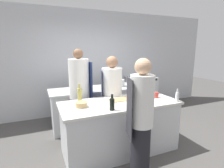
{
  "coord_description": "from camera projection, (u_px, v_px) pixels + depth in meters",
  "views": [
    {
      "loc": [
        -1.25,
        -2.59,
        1.79
      ],
      "look_at": [
        0.0,
        0.35,
        1.14
      ],
      "focal_mm": 28.0,
      "sensor_mm": 36.0,
      "label": 1
    }
  ],
  "objects": [
    {
      "name": "cup",
      "position": [
        156.0,
        95.0,
        3.24
      ],
      "size": [
        0.09,
        0.09,
        0.1
      ],
      "color": "#B2382D",
      "rests_on": "prep_counter"
    },
    {
      "name": "prep_counter",
      "position": [
        120.0,
        126.0,
        3.08
      ],
      "size": [
        2.02,
        0.87,
        0.89
      ],
      "color": "silver",
      "rests_on": "ground_plane"
    },
    {
      "name": "bowl_prep_small",
      "position": [
        139.0,
        102.0,
        2.9
      ],
      "size": [
        0.19,
        0.19,
        0.06
      ],
      "color": "tan",
      "rests_on": "prep_counter"
    },
    {
      "name": "bottle_vinegar",
      "position": [
        144.0,
        93.0,
        3.33
      ],
      "size": [
        0.07,
        0.07,
        0.19
      ],
      "color": "#5B2319",
      "rests_on": "prep_counter"
    },
    {
      "name": "bottle_sauce",
      "position": [
        80.0,
        94.0,
        3.05
      ],
      "size": [
        0.07,
        0.07,
        0.3
      ],
      "color": "#B2A84C",
      "rests_on": "prep_counter"
    },
    {
      "name": "bottle_olive_oil",
      "position": [
        112.0,
        104.0,
        2.58
      ],
      "size": [
        0.07,
        0.07,
        0.24
      ],
      "color": "black",
      "rests_on": "prep_counter"
    },
    {
      "name": "wall_back",
      "position": [
        87.0,
        63.0,
        4.81
      ],
      "size": [
        8.0,
        0.06,
        2.8
      ],
      "color": "silver",
      "rests_on": "ground_plane"
    },
    {
      "name": "oven_range",
      "position": [
        141.0,
        93.0,
        5.27
      ],
      "size": [
        0.81,
        0.61,
        0.95
      ],
      "color": "silver",
      "rests_on": "ground_plane"
    },
    {
      "name": "chef_at_prep_near",
      "position": [
        141.0,
        120.0,
        2.34
      ],
      "size": [
        0.37,
        0.35,
        1.67
      ],
      "rotation": [
        0.0,
        0.0,
        1.3
      ],
      "color": "black",
      "rests_on": "ground_plane"
    },
    {
      "name": "bottle_water",
      "position": [
        153.0,
        88.0,
        3.55
      ],
      "size": [
        0.09,
        0.09,
        0.28
      ],
      "color": "#2D5175",
      "rests_on": "prep_counter"
    },
    {
      "name": "cutting_board",
      "position": [
        121.0,
        99.0,
        3.12
      ],
      "size": [
        0.41,
        0.24,
        0.01
      ],
      "color": "tan",
      "rests_on": "prep_counter"
    },
    {
      "name": "bottle_cooking_oil",
      "position": [
        149.0,
        89.0,
        3.48
      ],
      "size": [
        0.06,
        0.06,
        0.26
      ],
      "color": "#19471E",
      "rests_on": "prep_counter"
    },
    {
      "name": "chef_at_pass_far",
      "position": [
        112.0,
        98.0,
        3.5
      ],
      "size": [
        0.46,
        0.45,
        1.65
      ],
      "rotation": [
        0.0,
        0.0,
        1.2
      ],
      "color": "black",
      "rests_on": "ground_plane"
    },
    {
      "name": "ground_plane",
      "position": [
        120.0,
        149.0,
        3.17
      ],
      "size": [
        16.0,
        16.0,
        0.0
      ],
      "primitive_type": "plane",
      "color": "#4C4947"
    },
    {
      "name": "stockpot",
      "position": [
        120.0,
        83.0,
        4.24
      ],
      "size": [
        0.23,
        0.23,
        0.16
      ],
      "color": "silver",
      "rests_on": "pass_counter"
    },
    {
      "name": "bowl_mixing_large",
      "position": [
        81.0,
        104.0,
        2.73
      ],
      "size": [
        0.18,
        0.18,
        0.08
      ],
      "color": "tan",
      "rests_on": "prep_counter"
    },
    {
      "name": "chef_at_stove",
      "position": [
        80.0,
        94.0,
        3.48
      ],
      "size": [
        0.43,
        0.41,
        1.79
      ],
      "rotation": [
        0.0,
        0.0,
        -1.43
      ],
      "color": "black",
      "rests_on": "ground_plane"
    },
    {
      "name": "pass_counter",
      "position": [
        98.0,
        106.0,
        4.14
      ],
      "size": [
        2.19,
        0.75,
        0.89
      ],
      "color": "silver",
      "rests_on": "ground_plane"
    },
    {
      "name": "bottle_wine",
      "position": [
        177.0,
        97.0,
        3.0
      ],
      "size": [
        0.06,
        0.06,
        0.22
      ],
      "color": "silver",
      "rests_on": "prep_counter"
    }
  ]
}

